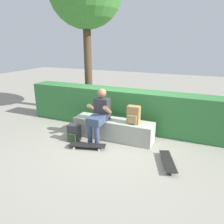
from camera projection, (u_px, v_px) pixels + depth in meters
ground_plane at (108, 143)px, 4.92m from camera, size 24.00×24.00×0.00m
bench_main at (113, 129)px, 5.13m from camera, size 1.93×0.49×0.47m
person_skater at (99, 113)px, 4.91m from camera, size 0.49×0.62×1.22m
skateboard_near_person at (87, 145)px, 4.66m from camera, size 0.82×0.41×0.09m
skateboard_beside_bench at (168, 161)px, 4.04m from camera, size 0.46×0.82×0.09m
backpack_on_bench at (133, 115)px, 4.80m from camera, size 0.28×0.23×0.40m
backpack_on_ground at (74, 133)px, 5.00m from camera, size 0.28×0.23×0.40m
hedge_row at (126, 109)px, 5.71m from camera, size 5.67×0.58×1.04m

